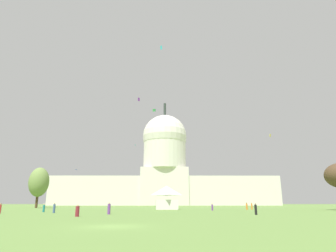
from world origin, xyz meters
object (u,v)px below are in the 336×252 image
at_px(kite_turquoise_mid, 135,145).
at_px(person_denim_back_right, 54,208).
at_px(person_red_mid_left, 0,209).
at_px(kite_blue_low, 75,170).
at_px(kite_black_low, 45,179).
at_px(person_teal_lawn_far_left, 44,208).
at_px(person_orange_front_left, 247,206).
at_px(person_black_near_tree_west, 256,209).
at_px(person_tan_deep_crowd, 0,208).
at_px(person_purple_front_right, 109,209).
at_px(kite_violet_high, 139,99).
at_px(event_tent, 167,197).
at_px(kite_yellow_mid, 270,135).
at_px(kite_white_low, 163,176).
at_px(tree_west_mid, 39,182).
at_px(kite_cyan_high, 161,48).
at_px(person_maroon_near_tree_east, 77,211).
at_px(capitol_building, 165,172).
at_px(person_orange_back_left, 252,206).
at_px(kite_green_mid, 154,110).
at_px(person_purple_edge_west, 212,207).

bearing_deg(kite_turquoise_mid, person_denim_back_right, -127.99).
height_order(person_red_mid_left, kite_blue_low, kite_blue_low).
bearing_deg(kite_black_low, person_teal_lawn_far_left, -83.09).
height_order(person_denim_back_right, person_orange_front_left, person_orange_front_left).
relative_size(person_black_near_tree_west, person_teal_lawn_far_left, 1.04).
bearing_deg(person_red_mid_left, person_tan_deep_crowd, 100.14).
distance_m(person_black_near_tree_west, person_purple_front_right, 21.69).
height_order(person_black_near_tree_west, kite_violet_high, kite_violet_high).
relative_size(event_tent, kite_yellow_mid, 6.06).
height_order(person_teal_lawn_far_left, person_red_mid_left, person_red_mid_left).
distance_m(event_tent, person_orange_front_left, 20.53).
bearing_deg(person_teal_lawn_far_left, person_orange_front_left, -9.56).
xyz_separation_m(kite_violet_high, kite_white_low, (7.26, 80.94, -18.28)).
xyz_separation_m(tree_west_mid, person_red_mid_left, (18.69, -55.36, -7.88)).
xyz_separation_m(person_black_near_tree_west, kite_cyan_high, (-14.84, 48.92, 54.84)).
bearing_deg(person_purple_front_right, person_maroon_near_tree_east, 58.11).
bearing_deg(capitol_building, kite_white_low, -92.10).
xyz_separation_m(person_orange_back_left, kite_black_low, (-65.68, 27.56, 9.08)).
distance_m(kite_black_low, kite_green_mid, 46.46).
bearing_deg(kite_yellow_mid, capitol_building, -77.08).
bearing_deg(person_purple_front_right, tree_west_mid, -70.39).
height_order(capitol_building, kite_cyan_high, capitol_building).
relative_size(kite_turquoise_mid, kite_yellow_mid, 0.96).
relative_size(event_tent, person_purple_edge_west, 4.32).
relative_size(person_black_near_tree_west, kite_blue_low, 1.25).
distance_m(person_teal_lawn_far_left, kite_cyan_high, 69.15).
bearing_deg(kite_blue_low, person_tan_deep_crowd, 26.95).
xyz_separation_m(capitol_building, kite_turquoise_mid, (-15.92, -43.32, 10.07)).
distance_m(event_tent, kite_violet_high, 36.57).
distance_m(person_black_near_tree_west, kite_violet_high, 63.59).
distance_m(person_purple_edge_west, kite_green_mid, 45.14).
height_order(person_denim_back_right, person_purple_front_right, person_purple_front_right).
distance_m(person_orange_front_left, person_purple_edge_west, 12.49).
relative_size(person_tan_deep_crowd, person_orange_back_left, 0.95).
bearing_deg(person_tan_deep_crowd, person_orange_front_left, -161.42).
relative_size(event_tent, kite_cyan_high, 4.73).
xyz_separation_m(capitol_building, person_black_near_tree_west, (14.10, -154.89, -21.47)).
height_order(capitol_building, person_maroon_near_tree_east, capitol_building).
height_order(capitol_building, kite_yellow_mid, capitol_building).
distance_m(person_teal_lawn_far_left, kite_blue_low, 56.42).
bearing_deg(kite_white_low, person_red_mid_left, -2.33).
distance_m(event_tent, kite_black_low, 51.73).
distance_m(person_black_near_tree_west, kite_green_mid, 63.71).
bearing_deg(capitol_building, person_purple_front_right, -92.81).
height_order(person_maroon_near_tree_east, kite_blue_low, kite_blue_low).
relative_size(capitol_building, person_black_near_tree_west, 92.72).
height_order(event_tent, person_purple_front_right, event_tent).
xyz_separation_m(tree_west_mid, kite_violet_high, (34.81, -9.75, 26.98)).
height_order(person_tan_deep_crowd, person_denim_back_right, person_denim_back_right).
xyz_separation_m(capitol_building, tree_west_mid, (-43.01, -96.84, -13.61)).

